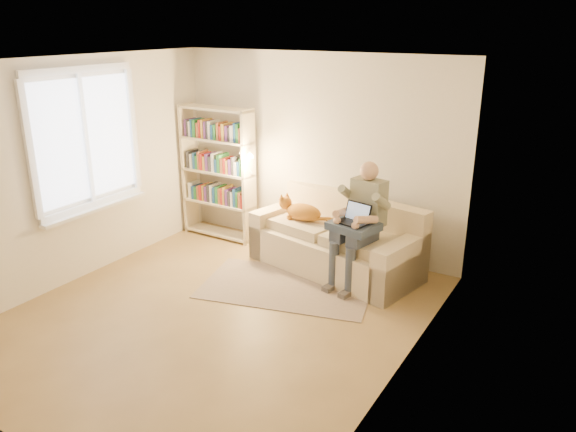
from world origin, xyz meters
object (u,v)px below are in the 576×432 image
Objects in this scene: bookshelf at (218,167)px; cat at (299,211)px; person at (361,217)px; laptop at (354,218)px; sofa at (337,244)px.

cat is at bearing -6.23° from bookshelf.
person is at bearing -8.68° from bookshelf.
bookshelf is (-2.32, 0.52, 0.18)m from laptop.
person is at bearing -1.36° from cat.
cat is 0.39× the size of bookshelf.
bookshelf is at bearing -175.26° from cat.
person reaches higher than sofa.
cat is 0.98m from laptop.
person is 0.78× the size of bookshelf.
bookshelf reaches higher than person.
bookshelf is at bearing -177.71° from person.
bookshelf is at bearing 179.37° from laptop.
person is (0.41, -0.25, 0.50)m from sofa.
sofa reaches higher than cat.
sofa is at bearing -3.53° from bookshelf.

